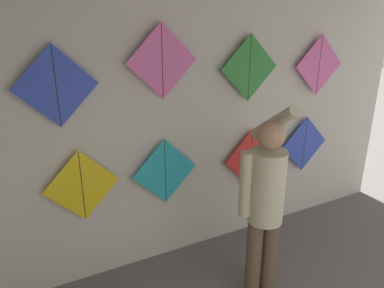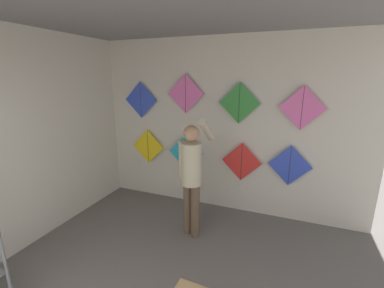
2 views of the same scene
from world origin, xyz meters
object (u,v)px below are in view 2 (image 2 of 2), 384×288
shopkeeper (192,171)px  kite_3 (290,166)px  kite_0 (148,147)px  kite_2 (241,163)px  kite_4 (141,100)px  kite_6 (239,103)px  kite_5 (185,94)px  kite_7 (302,108)px  kite_1 (186,152)px

shopkeeper → kite_3: (1.23, 0.87, -0.05)m
kite_0 → kite_2: kite_0 is taller
kite_4 → kite_6: size_ratio=1.00×
kite_0 → kite_6: bearing=0.0°
shopkeeper → kite_5: size_ratio=2.69×
kite_2 → kite_7: 1.22m
kite_0 → kite_3: (2.43, 0.00, -0.05)m
kite_3 → kite_0: bearing=180.0°
kite_6 → kite_7: (0.88, 0.00, -0.04)m
kite_2 → kite_5: size_ratio=1.22×
kite_2 → kite_4: size_ratio=1.22×
kite_3 → kite_7: 0.87m
kite_0 → kite_3: 2.43m
kite_1 → kite_6: kite_6 is taller
kite_5 → kite_6: 0.89m
kite_0 → kite_4: 0.84m
kite_3 → kite_5: 1.96m
shopkeeper → kite_7: 1.78m
kite_2 → kite_6: 0.95m
shopkeeper → kite_5: kite_5 is taller
kite_1 → kite_7: size_ratio=1.00×
kite_7 → kite_0: bearing=180.0°
kite_0 → kite_2: bearing=-0.0°
shopkeeper → kite_2: 1.02m
kite_6 → kite_3: bearing=0.0°
kite_0 → kite_3: kite_0 is taller
kite_2 → kite_5: (-0.96, 0.00, 1.07)m
kite_2 → kite_7: size_ratio=1.22×
shopkeeper → kite_6: (0.43, 0.87, 0.85)m
kite_7 → kite_5: bearing=180.0°
kite_0 → kite_5: (0.75, 0.00, 0.97)m
kite_0 → kite_5: bearing=0.0°
kite_2 → kite_4: (-1.81, 0.00, 0.94)m
kite_4 → kite_7: size_ratio=1.00×
kite_0 → kite_6: kite_6 is taller
kite_1 → kite_7: bearing=0.0°
kite_3 → kite_1: bearing=180.0°
kite_0 → kite_3: bearing=0.0°
kite_2 → kite_7: kite_7 is taller
kite_2 → shopkeeper: bearing=-120.1°
kite_6 → kite_7: bearing=0.0°
kite_4 → kite_6: 1.73m
kite_5 → kite_6: (0.88, 0.00, -0.12)m
kite_1 → kite_7: 1.96m
shopkeeper → kite_1: 0.99m
kite_0 → kite_1: (0.75, 0.00, -0.03)m
kite_1 → shopkeeper: bearing=-62.6°
shopkeeper → kite_4: (-1.30, 0.87, 0.84)m
shopkeeper → kite_0: (-1.20, 0.87, 0.00)m
shopkeeper → kite_2: shopkeeper is taller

